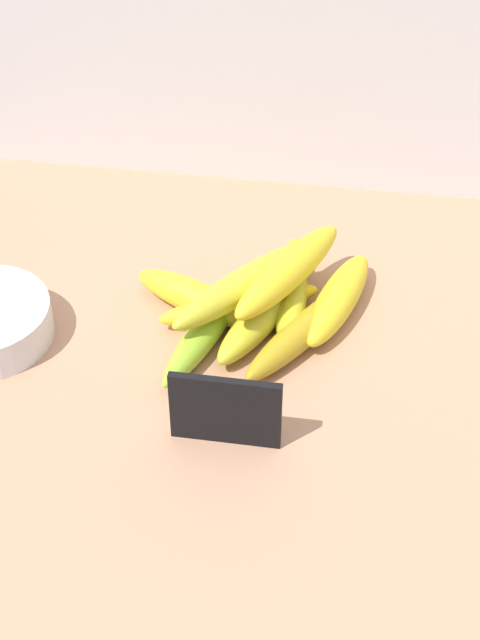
% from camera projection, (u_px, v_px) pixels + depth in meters
% --- Properties ---
extents(counter_top, '(1.10, 0.76, 0.03)m').
position_uv_depth(counter_top, '(284.00, 386.00, 1.01)').
color(counter_top, tan).
rests_on(counter_top, ground).
extents(chalkboard_sign, '(0.11, 0.02, 0.08)m').
position_uv_depth(chalkboard_sign, '(225.00, 413.00, 0.91)').
color(chalkboard_sign, black).
rests_on(chalkboard_sign, counter_top).
extents(banana_0, '(0.09, 0.20, 0.03)m').
position_uv_depth(banana_0, '(207.00, 329.00, 1.03)').
color(banana_0, '#91BE2D').
rests_on(banana_0, counter_top).
extents(banana_1, '(0.17, 0.10, 0.04)m').
position_uv_depth(banana_1, '(197.00, 298.00, 1.07)').
color(banana_1, yellow).
rests_on(banana_1, counter_top).
extents(banana_2, '(0.05, 0.20, 0.04)m').
position_uv_depth(banana_2, '(291.00, 291.00, 1.08)').
color(banana_2, gold).
rests_on(banana_2, counter_top).
extents(banana_3, '(0.09, 0.18, 0.04)m').
position_uv_depth(banana_3, '(338.00, 299.00, 1.06)').
color(banana_3, yellow).
rests_on(banana_3, counter_top).
extents(banana_4, '(0.19, 0.11, 0.03)m').
position_uv_depth(banana_4, '(240.00, 305.00, 1.06)').
color(banana_4, yellow).
rests_on(banana_4, counter_top).
extents(banana_5, '(0.10, 0.17, 0.04)m').
position_uv_depth(banana_5, '(260.00, 319.00, 1.04)').
color(banana_5, gold).
rests_on(banana_5, counter_top).
extents(banana_6, '(0.14, 0.20, 0.04)m').
position_uv_depth(banana_6, '(305.00, 329.00, 1.03)').
color(banana_6, '#AF8D1C').
rests_on(banana_6, counter_top).
extents(banana_7, '(0.13, 0.20, 0.04)m').
position_uv_depth(banana_7, '(288.00, 271.00, 1.05)').
color(banana_7, yellow).
rests_on(banana_7, banana_2).
extents(banana_8, '(0.16, 0.19, 0.04)m').
position_uv_depth(banana_8, '(244.00, 285.00, 1.03)').
color(banana_8, gold).
rests_on(banana_8, banana_4).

